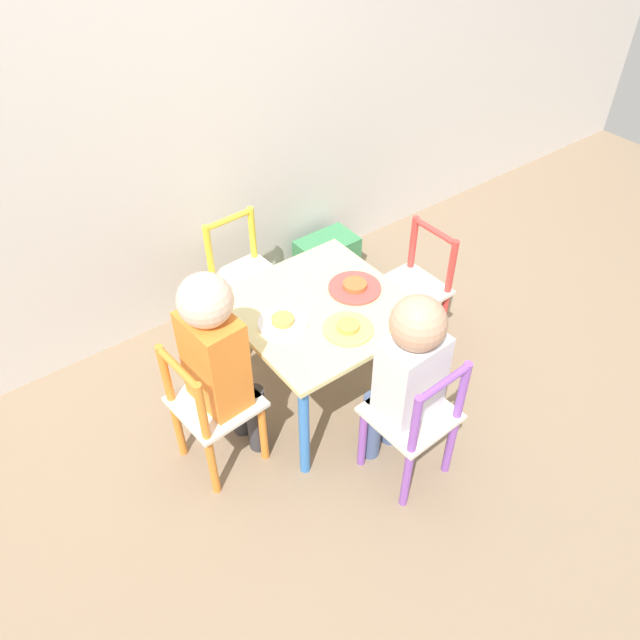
{
  "coord_description": "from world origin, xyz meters",
  "views": [
    {
      "loc": [
        -1.01,
        -1.34,
        1.88
      ],
      "look_at": [
        0.0,
        0.0,
        0.38
      ],
      "focal_mm": 35.0,
      "sensor_mm": 36.0,
      "label": 1
    }
  ],
  "objects_px": {
    "chair_orange": "(211,410)",
    "plate_front": "(348,328)",
    "plate_left": "(283,322)",
    "plate_right": "(355,287)",
    "child_left": "(219,355)",
    "kids_table": "(320,319)",
    "chair_purple": "(415,422)",
    "chair_red": "(413,292)",
    "chair_yellow": "(246,281)",
    "child_front": "(407,370)",
    "storage_bin": "(327,257)"
  },
  "relations": [
    {
      "from": "chair_yellow",
      "to": "chair_orange",
      "type": "bearing_deg",
      "value": -134.07
    },
    {
      "from": "plate_left",
      "to": "plate_front",
      "type": "bearing_deg",
      "value": -45.0
    },
    {
      "from": "chair_red",
      "to": "child_front",
      "type": "bearing_deg",
      "value": -48.25
    },
    {
      "from": "chair_orange",
      "to": "child_front",
      "type": "relative_size",
      "value": 0.71
    },
    {
      "from": "child_front",
      "to": "plate_front",
      "type": "height_order",
      "value": "child_front"
    },
    {
      "from": "chair_red",
      "to": "plate_front",
      "type": "relative_size",
      "value": 3.14
    },
    {
      "from": "chair_red",
      "to": "plate_left",
      "type": "bearing_deg",
      "value": -90.36
    },
    {
      "from": "chair_orange",
      "to": "plate_front",
      "type": "xyz_separation_m",
      "value": [
        0.49,
        -0.12,
        0.19
      ]
    },
    {
      "from": "chair_purple",
      "to": "chair_orange",
      "type": "relative_size",
      "value": 1.0
    },
    {
      "from": "chair_red",
      "to": "plate_front",
      "type": "xyz_separation_m",
      "value": [
        -0.49,
        -0.17,
        0.19
      ]
    },
    {
      "from": "child_left",
      "to": "chair_purple",
      "type": "bearing_deg",
      "value": -139.82
    },
    {
      "from": "plate_right",
      "to": "plate_left",
      "type": "bearing_deg",
      "value": 180.0
    },
    {
      "from": "chair_purple",
      "to": "chair_yellow",
      "type": "bearing_deg",
      "value": -89.96
    },
    {
      "from": "chair_purple",
      "to": "plate_front",
      "type": "height_order",
      "value": "chair_purple"
    },
    {
      "from": "kids_table",
      "to": "plate_left",
      "type": "xyz_separation_m",
      "value": [
        -0.16,
        0.0,
        0.07
      ]
    },
    {
      "from": "child_front",
      "to": "storage_bin",
      "type": "relative_size",
      "value": 2.7
    },
    {
      "from": "plate_left",
      "to": "plate_right",
      "type": "height_order",
      "value": "same"
    },
    {
      "from": "kids_table",
      "to": "chair_purple",
      "type": "distance_m",
      "value": 0.5
    },
    {
      "from": "child_front",
      "to": "plate_front",
      "type": "xyz_separation_m",
      "value": [
        -0.02,
        0.27,
        -0.01
      ]
    },
    {
      "from": "chair_purple",
      "to": "chair_yellow",
      "type": "relative_size",
      "value": 1.0
    },
    {
      "from": "chair_orange",
      "to": "child_left",
      "type": "relative_size",
      "value": 0.67
    },
    {
      "from": "chair_purple",
      "to": "plate_left",
      "type": "relative_size",
      "value": 3.1
    },
    {
      "from": "kids_table",
      "to": "child_front",
      "type": "xyz_separation_m",
      "value": [
        0.02,
        -0.43,
        0.08
      ]
    },
    {
      "from": "plate_left",
      "to": "kids_table",
      "type": "bearing_deg",
      "value": -0.0
    },
    {
      "from": "chair_yellow",
      "to": "child_left",
      "type": "height_order",
      "value": "child_left"
    },
    {
      "from": "child_left",
      "to": "plate_right",
      "type": "height_order",
      "value": "child_left"
    },
    {
      "from": "kids_table",
      "to": "plate_right",
      "type": "relative_size",
      "value": 3.07
    },
    {
      "from": "chair_orange",
      "to": "plate_left",
      "type": "height_order",
      "value": "chair_orange"
    },
    {
      "from": "kids_table",
      "to": "plate_front",
      "type": "relative_size",
      "value": 3.48
    },
    {
      "from": "chair_yellow",
      "to": "plate_front",
      "type": "bearing_deg",
      "value": -90.69
    },
    {
      "from": "chair_purple",
      "to": "plate_front",
      "type": "relative_size",
      "value": 3.14
    },
    {
      "from": "kids_table",
      "to": "chair_yellow",
      "type": "bearing_deg",
      "value": 92.8
    },
    {
      "from": "kids_table",
      "to": "plate_front",
      "type": "distance_m",
      "value": 0.17
    },
    {
      "from": "kids_table",
      "to": "chair_yellow",
      "type": "height_order",
      "value": "chair_yellow"
    },
    {
      "from": "plate_left",
      "to": "chair_purple",
      "type": "bearing_deg",
      "value": -69.57
    },
    {
      "from": "chair_orange",
      "to": "plate_front",
      "type": "distance_m",
      "value": 0.53
    },
    {
      "from": "chair_purple",
      "to": "chair_red",
      "type": "xyz_separation_m",
      "value": [
        0.46,
        0.5,
        0.0
      ]
    },
    {
      "from": "plate_right",
      "to": "storage_bin",
      "type": "bearing_deg",
      "value": 60.79
    },
    {
      "from": "chair_purple",
      "to": "storage_bin",
      "type": "xyz_separation_m",
      "value": [
        0.47,
        1.09,
        -0.17
      ]
    },
    {
      "from": "chair_orange",
      "to": "child_left",
      "type": "height_order",
      "value": "child_left"
    },
    {
      "from": "chair_purple",
      "to": "storage_bin",
      "type": "relative_size",
      "value": 1.91
    },
    {
      "from": "plate_right",
      "to": "kids_table",
      "type": "bearing_deg",
      "value": 180.0
    },
    {
      "from": "chair_orange",
      "to": "chair_yellow",
      "type": "relative_size",
      "value": 1.0
    },
    {
      "from": "chair_red",
      "to": "plate_right",
      "type": "height_order",
      "value": "chair_red"
    },
    {
      "from": "plate_left",
      "to": "chair_orange",
      "type": "bearing_deg",
      "value": -173.09
    },
    {
      "from": "plate_front",
      "to": "storage_bin",
      "type": "bearing_deg",
      "value": 56.95
    },
    {
      "from": "storage_bin",
      "to": "plate_right",
      "type": "bearing_deg",
      "value": -119.21
    },
    {
      "from": "chair_purple",
      "to": "chair_orange",
      "type": "distance_m",
      "value": 0.68
    },
    {
      "from": "child_left",
      "to": "plate_left",
      "type": "relative_size",
      "value": 4.64
    },
    {
      "from": "kids_table",
      "to": "plate_right",
      "type": "xyz_separation_m",
      "value": [
        0.16,
        0.0,
        0.07
      ]
    }
  ]
}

